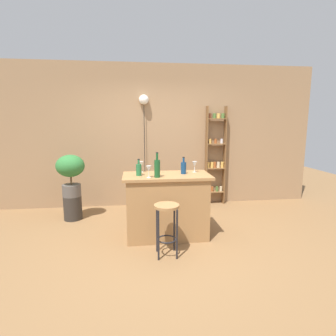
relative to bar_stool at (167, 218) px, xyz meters
name	(u,v)px	position (x,y,z in m)	size (l,w,h in m)	color
ground	(169,244)	(0.07, 0.29, -0.49)	(12.00, 12.00, 0.00)	brown
back_wall	(157,136)	(0.07, 2.24, 0.91)	(6.40, 0.10, 2.80)	#997551
kitchen_counter	(167,205)	(0.07, 0.59, -0.02)	(1.26, 0.64, 0.93)	#9E7042
bar_stool	(167,218)	(0.00, 0.00, 0.00)	(0.32, 0.32, 0.67)	black
spice_shelf	(215,155)	(1.25, 2.10, 0.53)	(0.40, 0.15, 1.99)	brown
plant_stool	(73,208)	(-1.47, 1.49, -0.28)	(0.31, 0.31, 0.42)	#2D2823
potted_plant	(71,171)	(-1.47, 1.49, 0.37)	(0.47, 0.43, 0.72)	#514C47
bottle_olive_oil	(184,167)	(0.32, 0.62, 0.53)	(0.08, 0.08, 0.25)	navy
bottle_sauce_amber	(139,169)	(-0.33, 0.57, 0.53)	(0.08, 0.08, 0.24)	#236638
bottle_vinegar	(157,168)	(-0.08, 0.42, 0.57)	(0.08, 0.08, 0.35)	#194C23
wine_glass_left	(195,165)	(0.51, 0.73, 0.56)	(0.07, 0.07, 0.16)	silver
wine_glass_center	(149,169)	(-0.20, 0.41, 0.56)	(0.07, 0.07, 0.16)	silver
wine_glass_right	(141,164)	(-0.29, 0.83, 0.56)	(0.07, 0.07, 0.16)	silver
pendant_globe_light	(144,102)	(-0.19, 2.13, 1.57)	(0.19, 0.19, 2.20)	black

